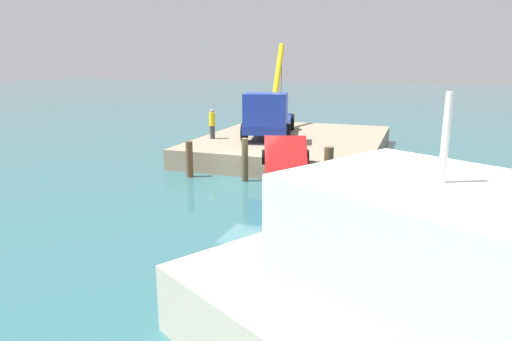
{
  "coord_description": "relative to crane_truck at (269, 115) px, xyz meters",
  "views": [
    {
      "loc": [
        18.07,
        6.8,
        5.25
      ],
      "look_at": [
        0.09,
        0.25,
        0.62
      ],
      "focal_mm": 31.68,
      "sensor_mm": 36.0,
      "label": 1
    }
  ],
  "objects": [
    {
      "name": "piling_mid",
      "position": [
        5.87,
        0.84,
        -1.35
      ],
      "size": [
        0.29,
        0.29,
        1.95
      ],
      "primitive_type": "cylinder",
      "color": "brown",
      "rests_on": "ground"
    },
    {
      "name": "crane_truck",
      "position": [
        0.0,
        0.0,
        0.0
      ],
      "size": [
        9.89,
        3.81,
        5.45
      ],
      "color": "navy",
      "rests_on": "dock"
    },
    {
      "name": "ground",
      "position": [
        6.12,
        1.23,
        -2.32
      ],
      "size": [
        200.0,
        200.0,
        0.0
      ],
      "primitive_type": "plane",
      "color": "#2D6066"
    },
    {
      "name": "salvaged_car",
      "position": [
        7.53,
        3.3,
        -1.73
      ],
      "size": [
        4.29,
        3.09,
        3.47
      ],
      "color": "red",
      "rests_on": "ground"
    },
    {
      "name": "dock_worker",
      "position": [
        1.46,
        -2.84,
        -0.45
      ],
      "size": [
        0.34,
        0.34,
        1.65
      ],
      "color": "#3D3D3D",
      "rests_on": "dock"
    },
    {
      "name": "piling_near",
      "position": [
        6.03,
        -1.86,
        -1.48
      ],
      "size": [
        0.32,
        0.32,
        1.68
      ],
      "primitive_type": "cylinder",
      "color": "brown",
      "rests_on": "ground"
    },
    {
      "name": "piling_far",
      "position": [
        5.95,
        4.61,
        -1.42
      ],
      "size": [
        0.39,
        0.39,
        1.81
      ],
      "primitive_type": "cylinder",
      "color": "brown",
      "rests_on": "ground"
    },
    {
      "name": "dock",
      "position": [
        -0.85,
        1.23,
        -1.81
      ],
      "size": [
        12.28,
        9.89,
        1.03
      ],
      "primitive_type": "cube",
      "color": "gray",
      "rests_on": "ground"
    }
  ]
}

